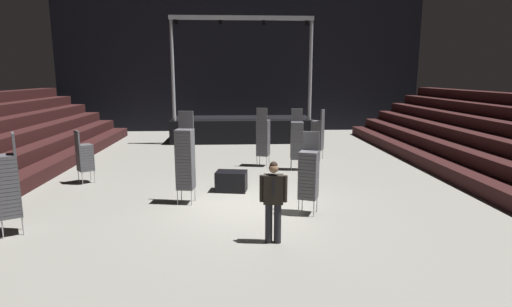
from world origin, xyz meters
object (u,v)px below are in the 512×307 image
man_with_tie (273,198)px  chair_stack_rear_right (8,185)px  chair_stack_front_right (297,140)px  chair_stack_rear_left (318,135)px  chair_stack_mid_left (309,174)px  chair_stack_mid_right (85,157)px  equipment_road_case (231,181)px  chair_stack_front_left (185,158)px  stage_riser (242,127)px  chair_stack_mid_centre (263,137)px

man_with_tie → chair_stack_rear_right: 5.67m
chair_stack_front_right → chair_stack_rear_left: (1.13, 1.79, -0.08)m
chair_stack_mid_left → chair_stack_mid_right: bearing=-4.0°
equipment_road_case → chair_stack_rear_right: bearing=-146.7°
chair_stack_front_right → chair_stack_rear_left: bearing=-117.3°
man_with_tie → chair_stack_front_right: bearing=-96.4°
chair_stack_front_left → chair_stack_mid_left: bearing=170.2°
chair_stack_mid_right → chair_stack_rear_right: 4.31m
stage_riser → chair_stack_front_left: 10.91m
stage_riser → chair_stack_mid_centre: size_ratio=3.25×
man_with_tie → chair_stack_rear_right: bearing=-1.6°
chair_stack_front_left → chair_stack_mid_right: bearing=-25.0°
chair_stack_mid_centre → chair_stack_rear_left: chair_stack_mid_centre is taller
chair_stack_front_right → chair_stack_mid_right: chair_stack_front_right is taller
chair_stack_mid_centre → equipment_road_case: chair_stack_mid_centre is taller
stage_riser → chair_stack_front_left: bearing=-99.1°
chair_stack_mid_left → chair_stack_mid_right: chair_stack_mid_left is taller
chair_stack_rear_right → equipment_road_case: bearing=-85.6°
chair_stack_front_right → chair_stack_mid_centre: bearing=-25.6°
stage_riser → man_with_tie: size_ratio=4.21×
chair_stack_rear_right → equipment_road_case: 5.72m
stage_riser → chair_stack_front_right: size_ratio=3.25×
stage_riser → chair_stack_front_right: (1.84, -6.99, 0.42)m
chair_stack_rear_right → equipment_road_case: chair_stack_rear_right is taller
chair_stack_front_left → chair_stack_mid_centre: bearing=-109.7°
man_with_tie → chair_stack_mid_centre: chair_stack_mid_centre is taller
chair_stack_mid_centre → man_with_tie: bearing=-73.4°
stage_riser → chair_stack_front_right: 7.24m
chair_stack_rear_left → chair_stack_mid_centre: bearing=143.2°
chair_stack_mid_right → chair_stack_rear_right: size_ratio=0.77×
chair_stack_rear_left → equipment_road_case: 5.71m
man_with_tie → chair_stack_rear_left: 8.74m
chair_stack_front_right → chair_stack_mid_left: bearing=89.8°
stage_riser → chair_stack_mid_centre: (0.67, -6.30, 0.42)m
chair_stack_rear_left → equipment_road_case: (-3.49, -4.46, -0.73)m
stage_riser → chair_stack_mid_right: (-5.19, -8.47, 0.17)m
chair_stack_front_left → equipment_road_case: 1.88m
chair_stack_mid_right → chair_stack_rear_left: (8.16, 3.27, 0.17)m
chair_stack_mid_right → chair_stack_mid_centre: size_ratio=0.77×
chair_stack_front_left → chair_stack_front_right: 5.19m
stage_riser → equipment_road_case: 9.68m
chair_stack_front_left → chair_stack_mid_centre: 5.06m
chair_stack_rear_left → chair_stack_rear_right: bearing=160.4°
chair_stack_mid_left → chair_stack_mid_centre: chair_stack_mid_centre is taller
chair_stack_rear_left → equipment_road_case: chair_stack_rear_left is taller
chair_stack_front_right → chair_stack_mid_centre: same height
chair_stack_front_left → chair_stack_rear_right: bearing=38.2°
chair_stack_mid_centre → equipment_road_case: (-1.19, -3.37, -0.81)m
chair_stack_front_left → chair_stack_rear_left: bearing=-121.7°
chair_stack_rear_left → chair_stack_rear_right: size_ratio=0.92×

